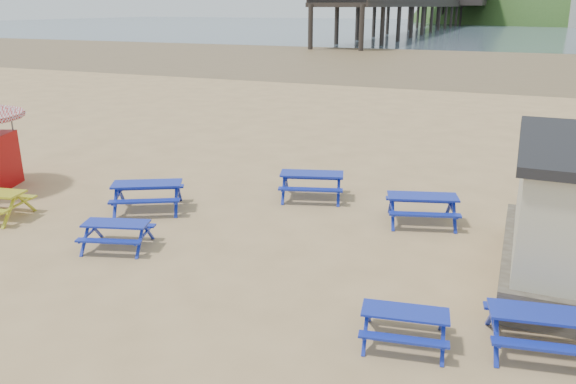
% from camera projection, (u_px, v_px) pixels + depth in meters
% --- Properties ---
extents(ground, '(400.00, 400.00, 0.00)m').
position_uv_depth(ground, '(225.00, 239.00, 14.81)').
color(ground, tan).
rests_on(ground, ground).
extents(wet_sand, '(400.00, 400.00, 0.00)m').
position_uv_depth(wet_sand, '(460.00, 61.00, 63.03)').
color(wet_sand, olive).
rests_on(wet_sand, ground).
extents(sea, '(400.00, 400.00, 0.00)m').
position_uv_depth(sea, '(505.00, 27.00, 163.87)').
color(sea, '#4C606D').
rests_on(sea, ground).
extents(picnic_table_blue_a, '(2.55, 2.38, 0.85)m').
position_uv_depth(picnic_table_blue_a, '(148.00, 196.00, 16.81)').
color(picnic_table_blue_a, '#101892').
rests_on(picnic_table_blue_a, ground).
extents(picnic_table_blue_b, '(2.36, 2.10, 0.83)m').
position_uv_depth(picnic_table_blue_b, '(312.00, 185.00, 17.86)').
color(picnic_table_blue_b, '#101892').
rests_on(picnic_table_blue_b, ground).
extents(picnic_table_blue_c, '(2.29, 2.04, 0.81)m').
position_uv_depth(picnic_table_blue_c, '(422.00, 209.00, 15.82)').
color(picnic_table_blue_c, '#101892').
rests_on(picnic_table_blue_c, ground).
extents(picnic_table_blue_d, '(1.93, 1.72, 0.68)m').
position_uv_depth(picnic_table_blue_d, '(117.00, 235.00, 14.19)').
color(picnic_table_blue_d, '#101892').
rests_on(picnic_table_blue_d, ground).
extents(picnic_table_blue_e, '(1.73, 1.48, 0.65)m').
position_uv_depth(picnic_table_blue_e, '(404.00, 327.00, 10.16)').
color(picnic_table_blue_e, '#101892').
rests_on(picnic_table_blue_e, ground).
extents(picnic_table_blue_f, '(2.04, 1.75, 0.76)m').
position_uv_depth(picnic_table_blue_f, '(541.00, 332.00, 9.91)').
color(picnic_table_blue_f, '#101892').
rests_on(picnic_table_blue_f, ground).
extents(pier, '(24.00, 220.00, 39.29)m').
position_uv_depth(pier, '(447.00, 7.00, 175.90)').
color(pier, black).
rests_on(pier, ground).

